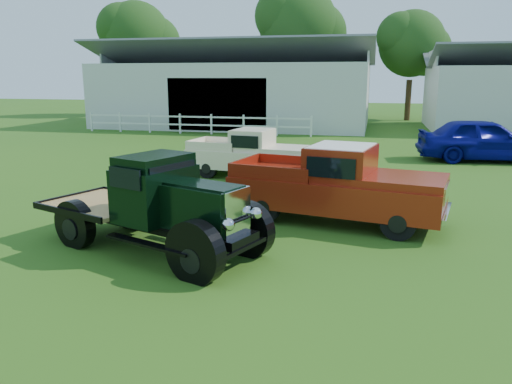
% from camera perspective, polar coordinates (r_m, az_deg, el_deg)
% --- Properties ---
extents(ground, '(120.00, 120.00, 0.00)m').
position_cam_1_polar(ground, '(9.56, -2.85, -7.67)').
color(ground, '#2C5A17').
extents(shed_left, '(18.80, 10.20, 5.60)m').
position_cam_1_polar(shed_left, '(35.87, -2.12, 12.11)').
color(shed_left, silver).
rests_on(shed_left, ground).
extents(fence_rail, '(14.20, 0.16, 1.20)m').
position_cam_1_polar(fence_rail, '(30.58, -6.92, 7.74)').
color(fence_rail, white).
rests_on(fence_rail, ground).
extents(tree_a, '(6.30, 6.30, 10.50)m').
position_cam_1_polar(tree_a, '(46.40, -13.40, 15.02)').
color(tree_a, '#1C4719').
rests_on(tree_a, ground).
extents(tree_b, '(6.90, 6.90, 11.50)m').
position_cam_1_polar(tree_b, '(43.14, 4.80, 16.15)').
color(tree_b, '#1C4719').
rests_on(tree_b, ground).
extents(tree_c, '(5.40, 5.40, 9.00)m').
position_cam_1_polar(tree_c, '(41.67, 17.26, 14.02)').
color(tree_c, '#1C4719').
rests_on(tree_c, ground).
extents(vintage_flatbed, '(5.22, 3.49, 1.92)m').
position_cam_1_polar(vintage_flatbed, '(10.01, -11.73, -1.22)').
color(vintage_flatbed, black).
rests_on(vintage_flatbed, ground).
extents(red_pickup, '(5.37, 2.92, 1.86)m').
position_cam_1_polar(red_pickup, '(11.90, 9.14, 0.99)').
color(red_pickup, maroon).
rests_on(red_pickup, ground).
extents(white_pickup, '(4.58, 2.25, 1.62)m').
position_cam_1_polar(white_pickup, '(17.13, -0.65, 4.41)').
color(white_pickup, beige).
rests_on(white_pickup, ground).
extents(misc_car_blue, '(5.34, 2.60, 1.75)m').
position_cam_1_polar(misc_car_blue, '(22.41, 24.59, 5.46)').
color(misc_car_blue, '#080B76').
rests_on(misc_car_blue, ground).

